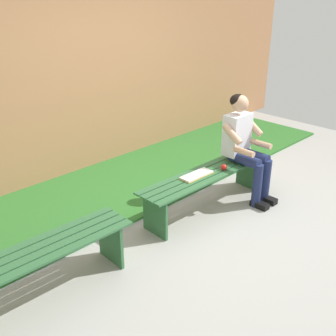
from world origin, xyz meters
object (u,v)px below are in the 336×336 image
object	(u,v)px
bench_far	(24,268)
apple	(224,167)
person_seated	(245,143)
book_open	(197,175)
bench_near	(207,181)

from	to	relation	value
bench_far	apple	distance (m)	2.44
person_seated	apple	distance (m)	0.42
person_seated	book_open	world-z (taller)	person_seated
bench_far	apple	bearing A→B (deg)	177.82
apple	book_open	distance (m)	0.36
bench_near	book_open	xyz separation A→B (m)	(0.16, -0.02, 0.12)
book_open	bench_near	bearing A→B (deg)	173.76
bench_far	apple	size ratio (longest dim) A/B	26.89
bench_near	book_open	bearing A→B (deg)	-7.59
bench_near	apple	bearing A→B (deg)	152.64
bench_far	book_open	world-z (taller)	book_open
person_seated	bench_near	bearing A→B (deg)	-10.49
bench_far	bench_near	bearing A→B (deg)	180.00
book_open	apple	bearing A→B (deg)	162.92
apple	book_open	xyz separation A→B (m)	(0.34, -0.11, -0.03)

